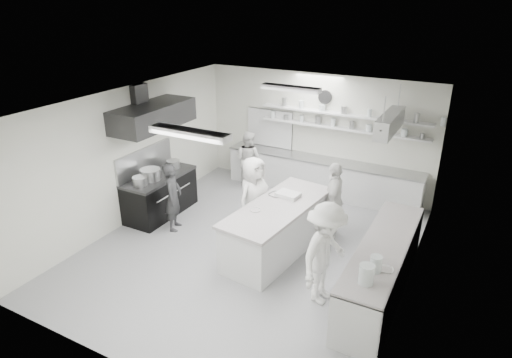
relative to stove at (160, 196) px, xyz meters
The scene contains 27 objects.
floor 2.67m from the stove, ahead, with size 6.00×7.00×0.02m, color #9C9C9C.
ceiling 3.67m from the stove, ahead, with size 6.00×7.00×0.02m, color white.
wall_back 4.18m from the stove, 50.01° to the left, with size 6.00×0.04×3.00m, color beige.
wall_front 4.80m from the stove, 56.31° to the right, with size 6.00×0.04×3.00m, color beige.
wall_left 1.19m from the stove, 135.00° to the right, with size 0.04×7.00×3.00m, color beige.
wall_right 5.71m from the stove, ahead, with size 0.04×7.00×3.00m, color beige.
stove is the anchor object (origin of this frame).
exhaust_hood 1.90m from the stove, 90.00° to the right, with size 0.85×2.00×0.50m, color #2B2B2C.
back_counter 4.03m from the stove, 43.99° to the left, with size 5.00×0.60×0.92m, color silver.
shelf_lower 4.63m from the stove, 41.99° to the left, with size 4.20×0.26×0.04m, color silver.
shelf_upper 4.74m from the stove, 41.99° to the left, with size 4.20×0.26×0.04m, color silver.
pass_through_window 3.49m from the stove, 67.12° to the left, with size 1.30×0.04×1.00m, color black.
wall_clock 4.60m from the stove, 47.54° to the left, with size 0.32×0.32×0.05m, color white.
right_counter 5.28m from the stove, ahead, with size 0.74×3.30×0.94m, color silver.
pot_rack 5.35m from the stove, 23.50° to the left, with size 0.30×1.60×0.40m, color #9F9FA1.
light_fixture_front 4.22m from the stove, 40.24° to the right, with size 1.30×0.25×0.10m, color silver.
light_fixture_rear 3.86m from the stove, 28.30° to the left, with size 1.30×0.25×0.10m, color silver.
prep_island 3.12m from the stove, ahead, with size 0.98×2.62×0.97m, color silver.
stove_pot 0.66m from the stove, 90.00° to the right, with size 0.45×0.45×0.29m, color #9F9FA1.
cook_stove 0.90m from the stove, 30.39° to the right, with size 0.55×0.36×1.51m, color #28292A.
cook_back 2.60m from the stove, 66.87° to the left, with size 0.73×0.57×1.51m, color white.
cook_island_left 2.42m from the stove, ahead, with size 0.86×0.56×1.75m, color white.
cook_island_right 3.98m from the stove, 13.72° to the left, with size 0.96×0.40×1.64m, color white.
cook_right 4.63m from the stove, 15.41° to the right, with size 1.16×0.67×1.80m, color white.
bowl_island_a 2.92m from the stove, ahead, with size 0.29×0.29×0.07m, color #9F9FA1.
bowl_island_b 2.94m from the stove, 11.90° to the right, with size 0.21×0.21×0.06m, color silver.
bowl_right 5.62m from the stove, 13.68° to the right, with size 0.22×0.22×0.05m, color silver.
Camera 1 is at (3.73, -6.76, 4.83)m, focal length 31.09 mm.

